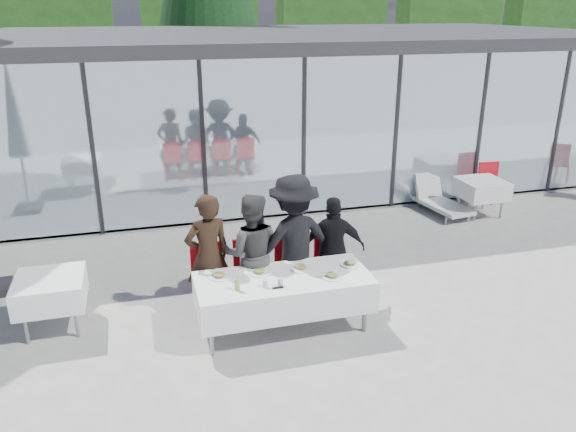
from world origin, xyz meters
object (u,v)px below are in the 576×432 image
at_px(plate_extra, 332,276).
at_px(spare_table_left, 50,291).
at_px(plate_a, 219,276).
at_px(diner_a, 208,256).
at_px(lounger, 439,199).
at_px(plate_b, 259,272).
at_px(plate_c, 301,268).
at_px(diner_b, 251,253).
at_px(folded_eyeglasses, 278,288).
at_px(diner_chair_c, 291,265).
at_px(diner_d, 333,249).
at_px(plate_d, 350,263).
at_px(diner_c, 293,241).
at_px(juice_bottle, 237,285).
at_px(spare_chair_b, 484,180).
at_px(diner_chair_b, 250,270).
at_px(spare_table_right, 481,189).
at_px(diner_chair_d, 330,260).
at_px(dining_table, 284,292).
at_px(diner_chair_a, 208,275).

relative_size(plate_extra, spare_table_left, 0.32).
bearing_deg(plate_a, plate_extra, -15.45).
xyz_separation_m(diner_a, spare_table_left, (-2.04, 0.16, -0.32)).
height_order(plate_extra, lounger, plate_extra).
distance_m(plate_b, plate_c, 0.56).
xyz_separation_m(diner_b, folded_eyeglasses, (0.14, -0.91, -0.09)).
height_order(diner_a, diner_chair_c, diner_a).
height_order(diner_d, plate_b, diner_d).
bearing_deg(plate_d, plate_c, 175.87).
height_order(diner_c, juice_bottle, diner_c).
bearing_deg(diner_b, lounger, -133.65).
xyz_separation_m(diner_chair_c, spare_chair_b, (5.07, 2.91, 0.00)).
bearing_deg(diner_chair_b, lounger, 31.36).
distance_m(diner_chair_b, diner_d, 1.22).
height_order(diner_c, plate_b, diner_c).
bearing_deg(plate_extra, diner_chair_c, 107.24).
height_order(plate_extra, spare_table_right, plate_extra).
relative_size(diner_b, plate_a, 6.23).
height_order(folded_eyeglasses, spare_chair_b, spare_chair_b).
bearing_deg(plate_extra, spare_table_right, 37.02).
xyz_separation_m(diner_chair_d, spare_table_left, (-3.83, 0.05, 0.02)).
distance_m(diner_chair_c, diner_chair_d, 0.59).
relative_size(diner_d, plate_extra, 5.67).
bearing_deg(spare_table_right, diner_chair_c, -153.00).
distance_m(dining_table, folded_eyeglasses, 0.37).
bearing_deg(diner_a, diner_chair_d, 169.19).
height_order(diner_chair_b, plate_d, diner_chair_b).
bearing_deg(diner_b, diner_a, 14.00).
xyz_separation_m(plate_extra, spare_table_left, (-3.52, 0.97, -0.22)).
xyz_separation_m(diner_d, juice_bottle, (-1.54, -0.83, 0.06)).
height_order(dining_table, diner_c, diner_c).
bearing_deg(diner_b, juice_bottle, 81.09).
xyz_separation_m(diner_chair_b, diner_d, (1.19, -0.11, 0.23)).
height_order(diner_a, diner_chair_b, diner_a).
relative_size(diner_c, folded_eyeglasses, 13.65).
bearing_deg(diner_chair_d, diner_d, -90.00).
xyz_separation_m(diner_chair_b, plate_c, (0.57, -0.59, 0.24)).
distance_m(juice_bottle, spare_table_right, 6.51).
relative_size(diner_chair_b, plate_b, 3.58).
bearing_deg(juice_bottle, diner_chair_a, 104.50).
distance_m(diner_chair_d, plate_a, 1.80).
bearing_deg(spare_chair_b, dining_table, -145.84).
bearing_deg(spare_table_right, folded_eyeglasses, -146.46).
bearing_deg(diner_b, plate_b, 105.23).
relative_size(plate_b, plate_d, 1.00).
bearing_deg(diner_chair_c, juice_bottle, -135.33).
distance_m(spare_chair_b, lounger, 1.17).
xyz_separation_m(diner_chair_a, diner_d, (1.79, -0.11, 0.23)).
height_order(diner_chair_c, lounger, diner_chair_c).
xyz_separation_m(spare_table_left, lounger, (7.18, 2.72, -0.30)).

